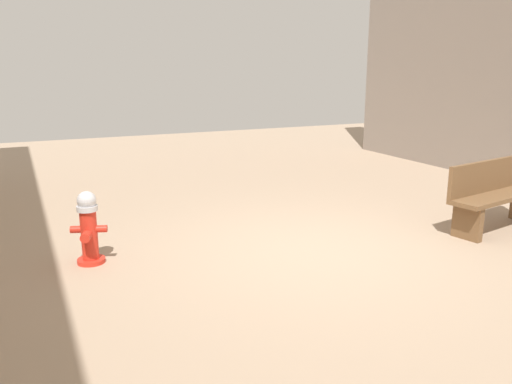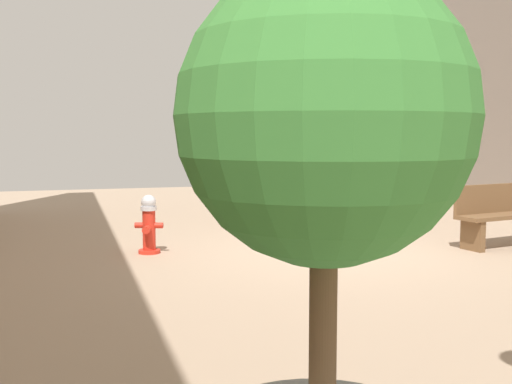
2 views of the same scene
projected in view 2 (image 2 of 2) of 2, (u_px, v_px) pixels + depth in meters
The scene contains 4 objects.
ground_plane at pixel (334, 253), 8.99m from camera, with size 23.40×23.40×0.00m, color tan.
fire_hydrant at pixel (149, 224), 8.90m from camera, with size 0.41×0.39×0.85m.
bench_near at pixel (504, 213), 9.49m from camera, with size 1.83×0.75×0.95m.
planter_tree at pixel (324, 215), 2.39m from camera, with size 1.15×1.15×2.36m.
Camera 2 is at (3.69, 8.14, 1.71)m, focal length 43.52 mm.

